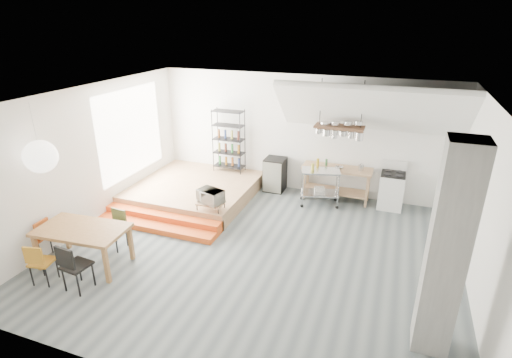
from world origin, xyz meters
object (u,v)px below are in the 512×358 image
at_px(stove, 391,190).
at_px(dining_table, 82,232).
at_px(mini_fridge, 275,174).
at_px(rolling_cart, 320,182).

distance_m(stove, dining_table, 7.25).
distance_m(stove, mini_fridge, 3.11).
relative_size(dining_table, mini_fridge, 1.88).
distance_m(dining_table, rolling_cart, 5.69).
relative_size(stove, dining_table, 0.66).
distance_m(rolling_cart, mini_fridge, 1.47).
bearing_deg(dining_table, stove, 36.22).
height_order(stove, rolling_cart, stove).
bearing_deg(mini_fridge, dining_table, -116.41).
relative_size(stove, rolling_cart, 1.10).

